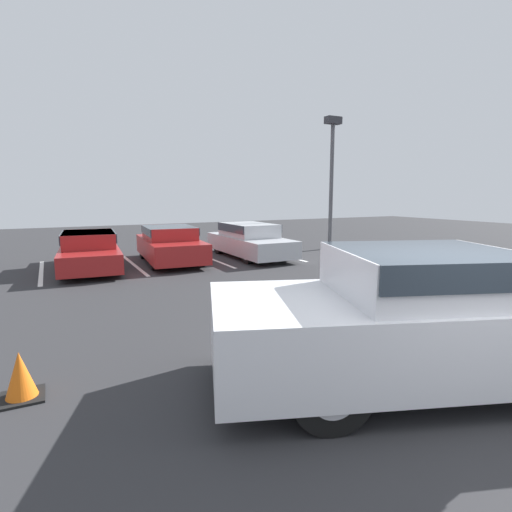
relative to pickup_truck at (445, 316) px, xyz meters
name	(u,v)px	position (x,y,z in m)	size (l,w,h in m)	color
ground_plane	(476,416)	(-0.37, -0.73, -0.86)	(60.00, 60.00, 0.00)	#2D2D30
stall_stripe_a	(41,272)	(-4.64, 10.56, -0.86)	(0.12, 4.37, 0.01)	white
stall_stripe_b	(134,265)	(-1.85, 10.56, -0.86)	(0.12, 4.37, 0.01)	white
stall_stripe_c	(211,259)	(0.95, 10.56, -0.86)	(0.12, 4.37, 0.01)	white
stall_stripe_d	(276,254)	(3.74, 10.56, -0.86)	(0.12, 4.37, 0.01)	white
pickup_truck	(445,316)	(0.00, 0.00, 0.00)	(6.14, 3.95, 1.71)	silver
parked_sedan_a	(89,249)	(-3.24, 10.44, -0.22)	(2.06, 4.65, 1.19)	maroon
parked_sedan_b	(170,243)	(-0.59, 10.57, -0.19)	(2.08, 4.42, 1.26)	maroon
parked_sedan_c	(249,239)	(2.43, 10.37, -0.19)	(1.73, 4.64, 1.28)	#B7BABF
light_post	(332,166)	(6.62, 10.82, 2.72)	(0.70, 0.36, 5.61)	#515156
traffic_cone	(20,377)	(-4.74, 1.96, -0.60)	(0.47, 0.47, 0.57)	black
wheel_stop_curb	(209,247)	(1.93, 13.41, -0.79)	(1.97, 0.20, 0.14)	#B7B2A8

